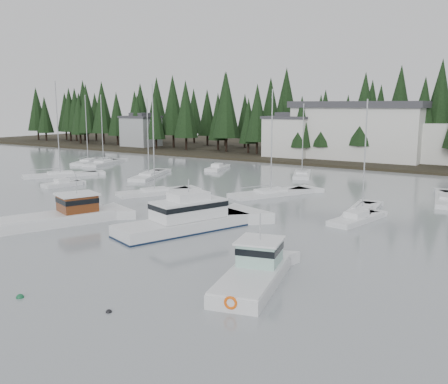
# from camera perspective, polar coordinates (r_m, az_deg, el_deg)

# --- Properties ---
(far_shore_land) EXTENTS (240.00, 54.00, 1.00)m
(far_shore_land) POSITION_cam_1_polar(r_m,az_deg,el_deg) (112.35, 19.87, 3.87)
(far_shore_land) COLOR black
(far_shore_land) RESTS_ON ground
(conifer_treeline) EXTENTS (200.00, 22.00, 20.00)m
(conifer_treeline) POSITION_cam_1_polar(r_m,az_deg,el_deg) (101.76, 18.37, 3.38)
(conifer_treeline) COLOR black
(conifer_treeline) RESTS_ON ground
(house_west) EXTENTS (9.54, 7.42, 8.75)m
(house_west) POSITION_cam_1_polar(r_m,az_deg,el_deg) (101.16, 7.51, 6.41)
(house_west) COLOR silver
(house_west) RESTS_ON ground
(house_far_west) EXTENTS (8.48, 7.42, 8.25)m
(house_far_west) POSITION_cam_1_polar(r_m,az_deg,el_deg) (126.90, -9.47, 6.96)
(house_far_west) COLOR #999EA0
(house_far_west) RESTS_ON ground
(harbor_inn) EXTENTS (29.50, 11.50, 10.90)m
(harbor_inn) POSITION_cam_1_polar(r_m,az_deg,el_deg) (98.62, 16.32, 6.66)
(harbor_inn) COLOR silver
(harbor_inn) RESTS_ON ground
(lobster_boat_brown) EXTENTS (7.39, 10.89, 5.11)m
(lobster_boat_brown) POSITION_cam_1_polar(r_m,az_deg,el_deg) (48.37, -18.14, -2.75)
(lobster_boat_brown) COLOR silver
(lobster_boat_brown) RESTS_ON ground
(cabin_cruiser_center) EXTENTS (7.52, 12.69, 5.21)m
(cabin_cruiser_center) POSITION_cam_1_polar(r_m,az_deg,el_deg) (43.45, -4.48, -3.42)
(cabin_cruiser_center) COLOR silver
(cabin_cruiser_center) RESTS_ON ground
(lobster_boat_teal) EXTENTS (5.06, 9.00, 4.74)m
(lobster_boat_teal) POSITION_cam_1_polar(r_m,az_deg,el_deg) (30.94, 3.48, -9.42)
(lobster_boat_teal) COLOR silver
(lobster_boat_teal) RESTS_ON ground
(sailboat_0) EXTENTS (6.48, 9.32, 13.78)m
(sailboat_0) POSITION_cam_1_polar(r_m,az_deg,el_deg) (61.48, -7.92, -0.18)
(sailboat_0) COLOR silver
(sailboat_0) RESTS_ON ground
(sailboat_1) EXTENTS (7.36, 10.92, 13.14)m
(sailboat_1) POSITION_cam_1_polar(r_m,az_deg,el_deg) (60.45, 5.37, -0.32)
(sailboat_1) COLOR silver
(sailboat_1) RESTS_ON ground
(sailboat_2) EXTENTS (7.45, 10.61, 14.79)m
(sailboat_2) POSITION_cam_1_polar(r_m,az_deg,el_deg) (79.80, -18.19, 1.75)
(sailboat_2) COLOR silver
(sailboat_2) RESTS_ON ground
(sailboat_5) EXTENTS (6.51, 10.78, 12.25)m
(sailboat_5) POSITION_cam_1_polar(r_m,az_deg,el_deg) (76.00, -8.58, 1.73)
(sailboat_5) COLOR silver
(sailboat_5) RESTS_ON ground
(sailboat_6) EXTENTS (5.34, 8.34, 11.48)m
(sailboat_6) POSITION_cam_1_polar(r_m,az_deg,el_deg) (77.02, 8.88, 1.84)
(sailboat_6) COLOR silver
(sailboat_6) RESTS_ON ground
(sailboat_7) EXTENTS (3.45, 8.43, 11.90)m
(sailboat_7) POSITION_cam_1_polar(r_m,az_deg,el_deg) (52.12, 15.50, -2.29)
(sailboat_7) COLOR silver
(sailboat_7) RESTS_ON ground
(sailboat_8) EXTENTS (4.59, 10.49, 14.29)m
(sailboat_8) POSITION_cam_1_polar(r_m,az_deg,el_deg) (61.74, 24.25, -0.94)
(sailboat_8) COLOR silver
(sailboat_8) RESTS_ON ground
(sailboat_9) EXTENTS (6.39, 9.99, 13.10)m
(sailboat_9) POSITION_cam_1_polar(r_m,az_deg,el_deg) (96.80, -15.27, 3.26)
(sailboat_9) COLOR silver
(sailboat_9) RESTS_ON ground
(sailboat_12) EXTENTS (5.43, 10.10, 13.09)m
(sailboat_12) POSITION_cam_1_polar(r_m,az_deg,el_deg) (94.13, -13.61, 3.15)
(sailboat_12) COLOR silver
(sailboat_12) RESTS_ON ground
(runabout_0) EXTENTS (3.10, 5.36, 1.42)m
(runabout_0) POSITION_cam_1_polar(r_m,az_deg,el_deg) (70.35, -18.01, 0.75)
(runabout_0) COLOR silver
(runabout_0) RESTS_ON ground
(runabout_1) EXTENTS (3.41, 7.26, 1.42)m
(runabout_1) POSITION_cam_1_polar(r_m,az_deg,el_deg) (48.30, 14.86, -3.15)
(runabout_1) COLOR silver
(runabout_1) RESTS_ON ground
(runabout_3) EXTENTS (3.95, 7.00, 1.42)m
(runabout_3) POSITION_cam_1_polar(r_m,az_deg,el_deg) (83.97, -0.79, 2.67)
(runabout_3) COLOR silver
(runabout_3) RESTS_ON ground
(mooring_buoy_green) EXTENTS (0.44, 0.44, 0.44)m
(mooring_buoy_green) POSITION_cam_1_polar(r_m,az_deg,el_deg) (31.19, -22.28, -11.12)
(mooring_buoy_green) COLOR #145933
(mooring_buoy_green) RESTS_ON ground
(mooring_buoy_dark) EXTENTS (0.34, 0.34, 0.34)m
(mooring_buoy_dark) POSITION_cam_1_polar(r_m,az_deg,el_deg) (27.77, -13.03, -13.25)
(mooring_buoy_dark) COLOR black
(mooring_buoy_dark) RESTS_ON ground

